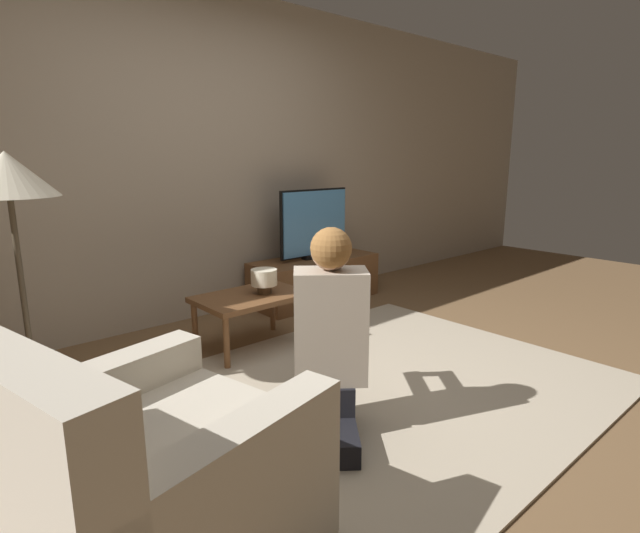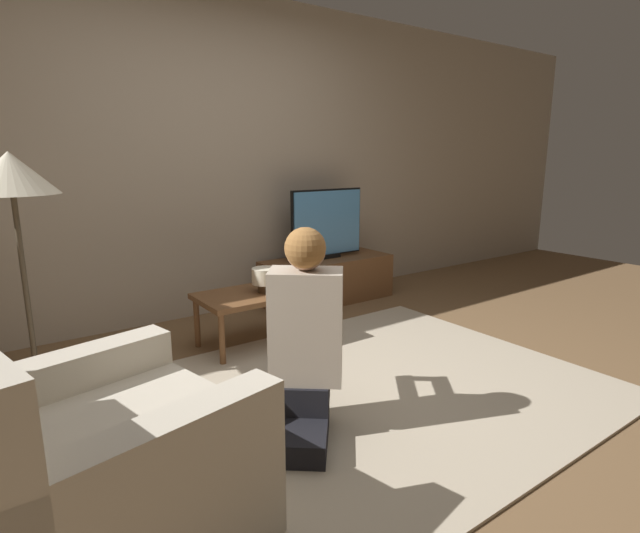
{
  "view_description": "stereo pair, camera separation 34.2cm",
  "coord_description": "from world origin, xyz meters",
  "px_view_note": "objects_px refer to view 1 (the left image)",
  "views": [
    {
      "loc": [
        -1.94,
        -1.75,
        1.32
      ],
      "look_at": [
        0.29,
        0.74,
        0.57
      ],
      "focal_mm": 28.0,
      "sensor_mm": 36.0,
      "label": 1
    },
    {
      "loc": [
        -1.67,
        -1.97,
        1.32
      ],
      "look_at": [
        0.29,
        0.74,
        0.57
      ],
      "focal_mm": 28.0,
      "sensor_mm": 36.0,
      "label": 2
    }
  ],
  "objects_px": {
    "tv": "(314,224)",
    "armchair": "(145,490)",
    "person_kneeling": "(331,333)",
    "coffee_table": "(251,301)",
    "table_lamp": "(264,279)",
    "floor_lamp": "(9,188)"
  },
  "relations": [
    {
      "from": "coffee_table",
      "to": "floor_lamp",
      "type": "distance_m",
      "value": 1.57
    },
    {
      "from": "tv",
      "to": "armchair",
      "type": "distance_m",
      "value": 3.15
    },
    {
      "from": "tv",
      "to": "armchair",
      "type": "bearing_deg",
      "value": -141.03
    },
    {
      "from": "tv",
      "to": "person_kneeling",
      "type": "distance_m",
      "value": 2.27
    },
    {
      "from": "tv",
      "to": "table_lamp",
      "type": "height_order",
      "value": "tv"
    },
    {
      "from": "person_kneeling",
      "to": "armchair",
      "type": "bearing_deg",
      "value": 51.49
    },
    {
      "from": "tv",
      "to": "person_kneeling",
      "type": "bearing_deg",
      "value": -129.21
    },
    {
      "from": "coffee_table",
      "to": "person_kneeling",
      "type": "relative_size",
      "value": 0.74
    },
    {
      "from": "person_kneeling",
      "to": "table_lamp",
      "type": "height_order",
      "value": "person_kneeling"
    },
    {
      "from": "coffee_table",
      "to": "table_lamp",
      "type": "bearing_deg",
      "value": -20.45
    },
    {
      "from": "tv",
      "to": "armchair",
      "type": "xyz_separation_m",
      "value": [
        -2.43,
        -1.96,
        -0.43
      ]
    },
    {
      "from": "person_kneeling",
      "to": "table_lamp",
      "type": "xyz_separation_m",
      "value": [
        0.42,
        1.12,
        -0.02
      ]
    },
    {
      "from": "armchair",
      "to": "person_kneeling",
      "type": "relative_size",
      "value": 1.05
    },
    {
      "from": "table_lamp",
      "to": "tv",
      "type": "bearing_deg",
      "value": 31.85
    },
    {
      "from": "tv",
      "to": "coffee_table",
      "type": "xyz_separation_m",
      "value": [
        -1.1,
        -0.59,
        -0.38
      ]
    },
    {
      "from": "coffee_table",
      "to": "tv",
      "type": "bearing_deg",
      "value": 28.42
    },
    {
      "from": "floor_lamp",
      "to": "person_kneeling",
      "type": "xyz_separation_m",
      "value": [
        1.01,
        -1.25,
        -0.66
      ]
    },
    {
      "from": "armchair",
      "to": "person_kneeling",
      "type": "height_order",
      "value": "person_kneeling"
    },
    {
      "from": "tv",
      "to": "armchair",
      "type": "height_order",
      "value": "tv"
    },
    {
      "from": "tv",
      "to": "person_kneeling",
      "type": "height_order",
      "value": "tv"
    },
    {
      "from": "armchair",
      "to": "table_lamp",
      "type": "relative_size",
      "value": 5.79
    },
    {
      "from": "person_kneeling",
      "to": "table_lamp",
      "type": "relative_size",
      "value": 5.51
    }
  ]
}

